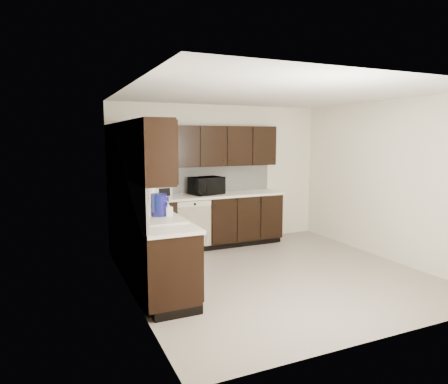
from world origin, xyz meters
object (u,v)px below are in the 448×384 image
at_px(microwave, 207,186).
at_px(blue_pitcher, 159,206).
at_px(toaster_oven, 160,191).
at_px(sink, 158,224).
at_px(storage_bin, 132,196).

height_order(microwave, blue_pitcher, microwave).
bearing_deg(toaster_oven, microwave, -8.04).
xyz_separation_m(sink, storage_bin, (-0.04, 1.36, 0.16)).
height_order(sink, microwave, microwave).
xyz_separation_m(microwave, toaster_oven, (-0.83, -0.03, -0.05)).
height_order(sink, blue_pitcher, blue_pitcher).
bearing_deg(toaster_oven, storage_bin, -157.56).
bearing_deg(microwave, toaster_oven, 169.06).
xyz_separation_m(sink, blue_pitcher, (0.04, 0.09, 0.21)).
bearing_deg(blue_pitcher, storage_bin, 113.15).
bearing_deg(storage_bin, toaster_oven, 32.29).
bearing_deg(blue_pitcher, microwave, 71.77).
distance_m(storage_bin, blue_pitcher, 1.28).
bearing_deg(sink, toaster_oven, 74.01).
bearing_deg(blue_pitcher, toaster_oven, 94.26).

